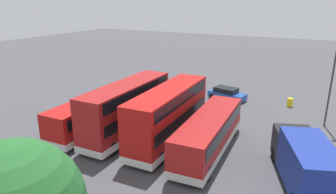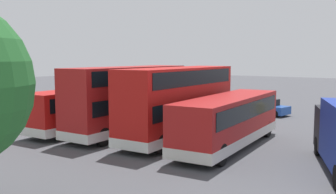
{
  "view_description": "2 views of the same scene",
  "coord_description": "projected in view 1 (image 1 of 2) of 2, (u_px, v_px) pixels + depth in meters",
  "views": [
    {
      "loc": [
        -12.48,
        30.13,
        11.27
      ],
      "look_at": [
        1.66,
        3.1,
        1.5
      ],
      "focal_mm": 32.6,
      "sensor_mm": 36.0,
      "label": 1
    },
    {
      "loc": [
        -14.59,
        29.95,
        5.22
      ],
      "look_at": [
        2.95,
        3.74,
        1.89
      ],
      "focal_mm": 40.85,
      "sensor_mm": 36.0,
      "label": 2
    }
  ],
  "objects": [
    {
      "name": "lamp_post_tall",
      "position": [
        333.0,
        71.0,
        26.88
      ],
      "size": [
        0.7,
        0.3,
        9.09
      ],
      "color": "#38383D",
      "rests_on": "ground"
    },
    {
      "name": "bus_single_deck_near_end",
      "position": [
        209.0,
        133.0,
        23.16
      ],
      "size": [
        3.16,
        10.71,
        2.95
      ],
      "color": "#A51919",
      "rests_on": "ground"
    },
    {
      "name": "ground_plane",
      "position": [
        194.0,
        104.0,
        34.37
      ],
      "size": [
        140.0,
        140.0,
        0.0
      ],
      "primitive_type": "plane",
      "color": "#47474C"
    },
    {
      "name": "car_small_green",
      "position": [
        227.0,
        94.0,
        35.85
      ],
      "size": [
        4.56,
        2.62,
        1.43
      ],
      "color": "#1E479E",
      "rests_on": "ground"
    },
    {
      "name": "bus_single_deck_fourth",
      "position": [
        98.0,
        111.0,
        27.71
      ],
      "size": [
        2.95,
        11.16,
        2.95
      ],
      "color": "#B71411",
      "rests_on": "ground"
    },
    {
      "name": "bus_double_decker_second",
      "position": [
        169.0,
        114.0,
        24.65
      ],
      "size": [
        2.91,
        10.62,
        4.55
      ],
      "color": "#B71411",
      "rests_on": "ground"
    },
    {
      "name": "box_truck_blue",
      "position": [
        305.0,
        161.0,
        18.88
      ],
      "size": [
        4.93,
        7.9,
        3.2
      ],
      "color": "navy",
      "rests_on": "ground"
    },
    {
      "name": "waste_bin_yellow",
      "position": [
        290.0,
        102.0,
        33.51
      ],
      "size": [
        0.6,
        0.6,
        0.95
      ],
      "primitive_type": "cylinder",
      "color": "yellow",
      "rests_on": "ground"
    },
    {
      "name": "car_hatchback_silver",
      "position": [
        181.0,
        90.0,
        37.31
      ],
      "size": [
        4.25,
        2.48,
        1.43
      ],
      "color": "silver",
      "rests_on": "ground"
    },
    {
      "name": "bus_double_decker_third",
      "position": [
        127.0,
        108.0,
        26.09
      ],
      "size": [
        2.75,
        10.58,
        4.55
      ],
      "color": "#A51919",
      "rests_on": "ground"
    }
  ]
}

